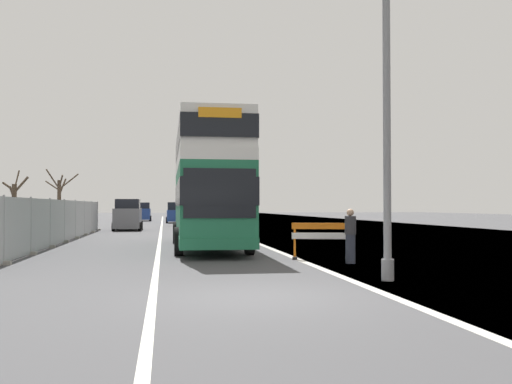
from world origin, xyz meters
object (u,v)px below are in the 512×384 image
at_px(roadworks_barrier, 321,236).
at_px(car_receding_mid, 187,215).
at_px(car_receding_far, 176,213).
at_px(car_oncoming_near, 128,215).
at_px(pedestrian_at_kerb, 350,236).
at_px(lamppost_foreground, 387,92).
at_px(car_far_side, 143,212).
at_px(double_decker_bus, 208,184).

bearing_deg(roadworks_barrier, car_receding_mid, 95.45).
bearing_deg(car_receding_far, car_oncoming_near, -102.33).
distance_m(car_receding_mid, car_receding_far, 9.64).
bearing_deg(car_receding_mid, pedestrian_at_kerb, -83.85).
bearing_deg(car_receding_far, car_receding_mid, -85.40).
bearing_deg(car_oncoming_near, lamppost_foreground, -75.28).
xyz_separation_m(lamppost_foreground, car_far_side, (-7.58, 55.05, -3.39)).
xyz_separation_m(car_receding_far, car_far_side, (-3.68, 8.43, 0.02)).
xyz_separation_m(lamppost_foreground, car_receding_mid, (-3.13, 37.01, -3.47)).
height_order(car_oncoming_near, car_receding_far, car_oncoming_near).
bearing_deg(double_decker_bus, car_receding_mid, 89.53).
xyz_separation_m(lamppost_foreground, roadworks_barrier, (-0.10, 5.28, -3.63)).
bearing_deg(car_receding_mid, double_decker_bus, -90.47).
xyz_separation_m(double_decker_bus, car_receding_far, (-0.56, 35.72, -1.67)).
height_order(double_decker_bus, roadworks_barrier, double_decker_bus).
height_order(lamppost_foreground, car_receding_far, lamppost_foreground).
height_order(roadworks_barrier, car_far_side, car_far_side).
relative_size(double_decker_bus, car_receding_far, 2.85).
xyz_separation_m(car_oncoming_near, car_far_side, (0.12, 25.78, -0.05)).
relative_size(car_oncoming_near, car_receding_mid, 1.07).
relative_size(double_decker_bus, car_receding_mid, 2.70).
bearing_deg(car_oncoming_near, car_receding_mid, 59.46).
bearing_deg(double_decker_bus, car_receding_far, 90.89).
height_order(lamppost_foreground, roadworks_barrier, lamppost_foreground).
distance_m(double_decker_bus, roadworks_barrier, 6.76).
xyz_separation_m(roadworks_barrier, car_receding_mid, (-3.03, 31.73, 0.17)).
height_order(double_decker_bus, car_receding_far, double_decker_bus).
distance_m(car_receding_far, car_far_side, 9.20).
xyz_separation_m(car_receding_far, pedestrian_at_kerb, (4.33, -42.68, -0.16)).
height_order(car_receding_mid, car_far_side, car_far_side).
height_order(car_far_side, pedestrian_at_kerb, car_far_side).
relative_size(car_oncoming_near, car_far_side, 1.08).
relative_size(roadworks_barrier, car_receding_mid, 0.45).
distance_m(car_receding_mid, car_far_side, 18.58).
xyz_separation_m(roadworks_barrier, pedestrian_at_kerb, (0.53, -1.35, 0.06)).
relative_size(double_decker_bus, car_oncoming_near, 2.52).
bearing_deg(lamppost_foreground, car_receding_mid, 94.83).
relative_size(lamppost_foreground, car_receding_mid, 2.21).
relative_size(car_receding_mid, pedestrian_at_kerb, 2.55).
bearing_deg(pedestrian_at_kerb, car_receding_far, 95.80).
xyz_separation_m(lamppost_foreground, car_oncoming_near, (-7.69, 29.27, -3.34)).
relative_size(car_receding_mid, car_receding_far, 1.05).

